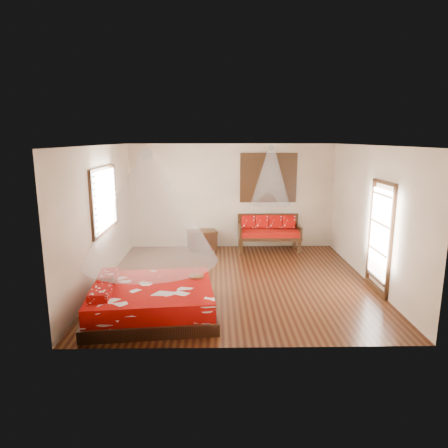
{
  "coord_description": "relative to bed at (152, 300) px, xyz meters",
  "views": [
    {
      "loc": [
        -0.4,
        -7.96,
        2.93
      ],
      "look_at": [
        -0.25,
        0.34,
        1.15
      ],
      "focal_mm": 32.0,
      "sensor_mm": 36.0,
      "label": 1
    }
  ],
  "objects": [
    {
      "name": "room",
      "position": [
        1.52,
        1.6,
        1.15
      ],
      "size": [
        5.54,
        5.54,
        2.84
      ],
      "color": "black",
      "rests_on": "ground"
    },
    {
      "name": "mosquito_net_daybed",
      "position": [
        2.5,
        3.85,
        1.75
      ],
      "size": [
        1.03,
        1.03,
        1.5
      ],
      "primitive_type": "cone",
      "color": "white",
      "rests_on": "ceiling"
    },
    {
      "name": "bed",
      "position": [
        0.0,
        0.0,
        0.0
      ],
      "size": [
        2.27,
        2.1,
        0.64
      ],
      "rotation": [
        0.0,
        0.0,
        0.1
      ],
      "color": "black",
      "rests_on": "floor"
    },
    {
      "name": "mosquito_net_main",
      "position": [
        0.02,
        0.0,
        1.6
      ],
      "size": [
        2.22,
        2.22,
        1.8
      ],
      "primitive_type": "cone",
      "color": "white",
      "rests_on": "ceiling"
    },
    {
      "name": "storage_chest",
      "position": [
        0.71,
        4.05,
        0.01
      ],
      "size": [
        0.86,
        0.71,
        0.52
      ],
      "rotation": [
        0.0,
        0.0,
        0.23
      ],
      "color": "black",
      "rests_on": "floor"
    },
    {
      "name": "window_left",
      "position": [
        -1.19,
        1.8,
        1.45
      ],
      "size": [
        0.1,
        1.74,
        1.34
      ],
      "color": "black",
      "rests_on": "wall_left"
    },
    {
      "name": "wine_tray",
      "position": [
        0.74,
        0.45,
        0.31
      ],
      "size": [
        0.28,
        0.28,
        0.22
      ],
      "rotation": [
        0.0,
        0.0,
        0.15
      ],
      "color": "brown",
      "rests_on": "bed"
    },
    {
      "name": "shutter_panel",
      "position": [
        2.5,
        4.32,
        1.65
      ],
      "size": [
        1.52,
        0.06,
        1.32
      ],
      "color": "black",
      "rests_on": "wall_back"
    },
    {
      "name": "daybed",
      "position": [
        2.5,
        3.98,
        0.27
      ],
      "size": [
        1.64,
        0.73,
        0.94
      ],
      "color": "black",
      "rests_on": "floor"
    },
    {
      "name": "glazed_door",
      "position": [
        4.23,
        1.0,
        0.82
      ],
      "size": [
        0.08,
        1.02,
        2.16
      ],
      "color": "black",
      "rests_on": "floor"
    }
  ]
}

